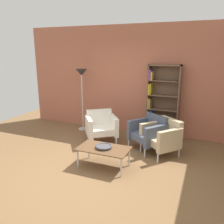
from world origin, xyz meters
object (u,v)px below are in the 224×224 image
object	(u,v)px
armchair_near_window	(101,126)
floor_lamp_torchiere	(82,80)
coffee_table_low	(104,149)
decorative_bowl	(104,146)
armchair_corner_red	(149,132)
armchair_spare_guest	(163,136)
bookshelf_tall	(161,103)

from	to	relation	value
armchair_near_window	floor_lamp_torchiere	world-z (taller)	floor_lamp_torchiere
coffee_table_low	decorative_bowl	world-z (taller)	decorative_bowl
decorative_bowl	armchair_near_window	size ratio (longest dim) A/B	0.34
armchair_corner_red	floor_lamp_torchiere	bearing A→B (deg)	-161.08
coffee_table_low	armchair_spare_guest	size ratio (longest dim) A/B	1.05
decorative_bowl	armchair_corner_red	size ratio (longest dim) A/B	0.34
bookshelf_tall	armchair_corner_red	bearing A→B (deg)	-94.26
decorative_bowl	armchair_spare_guest	size ratio (longest dim) A/B	0.34
decorative_bowl	armchair_corner_red	world-z (taller)	armchair_corner_red
armchair_corner_red	coffee_table_low	bearing A→B (deg)	-80.80
armchair_spare_guest	armchair_corner_red	bearing A→B (deg)	-162.41
armchair_corner_red	armchair_near_window	world-z (taller)	same
armchair_spare_guest	floor_lamp_torchiere	xyz separation A→B (m)	(-2.45, 0.80, 1.03)
decorative_bowl	armchair_near_window	world-z (taller)	armchair_near_window
armchair_corner_red	floor_lamp_torchiere	distance (m)	2.44
coffee_table_low	armchair_near_window	distance (m)	1.33
coffee_table_low	armchair_corner_red	world-z (taller)	armchair_corner_red
armchair_spare_guest	coffee_table_low	bearing A→B (deg)	-92.29
armchair_near_window	floor_lamp_torchiere	xyz separation A→B (m)	(-0.89, 0.66, 1.03)
armchair_near_window	decorative_bowl	bearing A→B (deg)	-99.67
armchair_corner_red	decorative_bowl	bearing A→B (deg)	-80.80
decorative_bowl	floor_lamp_torchiere	xyz separation A→B (m)	(-1.50, 1.85, 1.01)
armchair_corner_red	armchair_spare_guest	world-z (taller)	same
armchair_corner_red	armchair_near_window	xyz separation A→B (m)	(-1.22, -0.00, 0.00)
coffee_table_low	armchair_near_window	xyz separation A→B (m)	(-0.61, 1.18, 0.05)
decorative_bowl	floor_lamp_torchiere	bearing A→B (deg)	129.14
bookshelf_tall	decorative_bowl	size ratio (longest dim) A/B	5.94
coffee_table_low	bookshelf_tall	bearing A→B (deg)	72.04
decorative_bowl	armchair_near_window	xyz separation A→B (m)	(-0.61, 1.18, -0.02)
decorative_bowl	coffee_table_low	bearing A→B (deg)	180.00
bookshelf_tall	floor_lamp_torchiere	world-z (taller)	bookshelf_tall
floor_lamp_torchiere	armchair_spare_guest	bearing A→B (deg)	-18.04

